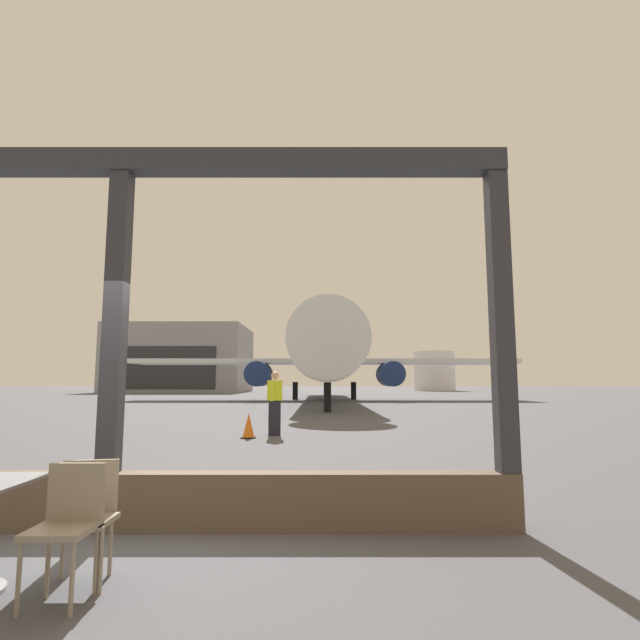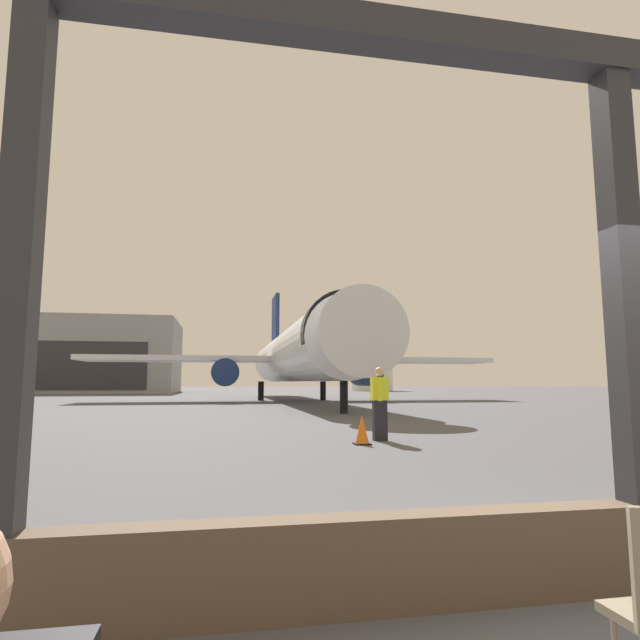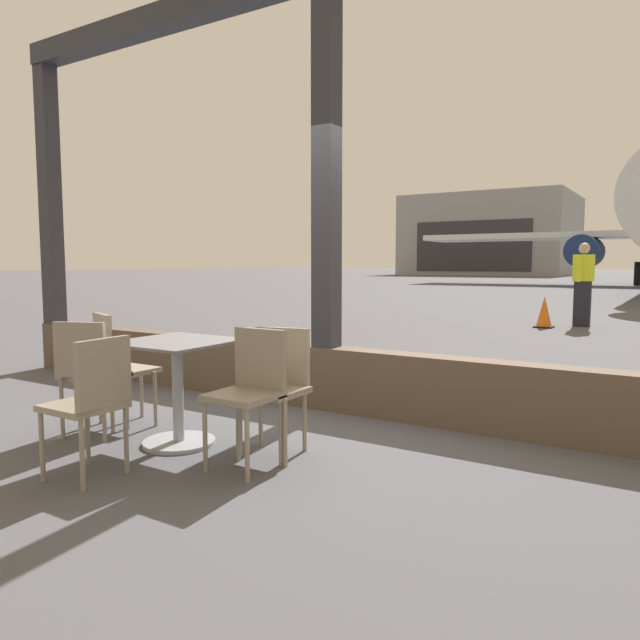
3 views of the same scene
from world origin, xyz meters
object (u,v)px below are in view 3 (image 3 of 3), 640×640
at_px(cafe_chair_aisle_right, 115,360).
at_px(cafe_chair_side_extra, 88,367).
at_px(cafe_chair_aisle_left, 277,379).
at_px(dining_table, 178,385).
at_px(traffic_cone, 544,313).
at_px(cafe_chair_window_right, 93,395).
at_px(ground_crew_worker, 583,283).
at_px(cafe_chair_window_left, 251,384).
at_px(distant_hangar, 492,236).

distance_m(cafe_chair_aisle_right, cafe_chair_side_extra, 0.31).
bearing_deg(cafe_chair_side_extra, cafe_chair_aisle_left, 17.89).
distance_m(dining_table, traffic_cone, 9.66).
bearing_deg(cafe_chair_window_right, traffic_cone, 87.12).
xyz_separation_m(cafe_chair_window_right, traffic_cone, (0.52, 10.42, -0.21)).
xyz_separation_m(cafe_chair_side_extra, ground_crew_worker, (1.93, 10.52, 0.37)).
distance_m(cafe_chair_window_left, cafe_chair_window_right, 0.96).
height_order(cafe_chair_side_extra, traffic_cone, cafe_chair_side_extra).
relative_size(cafe_chair_window_right, distant_hangar, 0.05).
bearing_deg(cafe_chair_aisle_left, cafe_chair_window_right, -122.30).
xyz_separation_m(cafe_chair_aisle_left, cafe_chair_side_extra, (-1.42, -0.46, 0.01)).
height_order(cafe_chair_side_extra, distant_hangar, distant_hangar).
height_order(cafe_chair_window_left, cafe_chair_side_extra, cafe_chair_window_left).
relative_size(dining_table, traffic_cone, 1.18).
relative_size(ground_crew_worker, traffic_cone, 2.68).
height_order(cafe_chair_window_left, cafe_chair_aisle_right, cafe_chair_aisle_right).
height_order(cafe_chair_window_left, distant_hangar, distant_hangar).
xyz_separation_m(cafe_chair_aisle_left, traffic_cone, (-0.11, 9.41, -0.21)).
xyz_separation_m(traffic_cone, distant_hangar, (-18.41, 60.62, 4.41)).
xyz_separation_m(cafe_chair_window_right, distant_hangar, (-17.88, 71.04, 4.19)).
bearing_deg(distant_hangar, dining_table, -75.78).
xyz_separation_m(cafe_chair_side_extra, traffic_cone, (1.31, 9.87, -0.23)).
distance_m(dining_table, ground_crew_worker, 10.37).
height_order(cafe_chair_window_right, ground_crew_worker, ground_crew_worker).
distance_m(cafe_chair_window_right, cafe_chair_aisle_left, 1.19).
bearing_deg(cafe_chair_side_extra, cafe_chair_aisle_right, 101.91).
bearing_deg(cafe_chair_side_extra, ground_crew_worker, 79.63).
height_order(dining_table, ground_crew_worker, ground_crew_worker).
bearing_deg(cafe_chair_window_right, distant_hangar, 104.13).
distance_m(cafe_chair_aisle_left, cafe_chair_aisle_right, 1.49).
bearing_deg(dining_table, cafe_chair_window_right, -84.09).
bearing_deg(dining_table, distant_hangar, 104.22).
distance_m(cafe_chair_aisle_right, traffic_cone, 9.67).
xyz_separation_m(dining_table, cafe_chair_window_right, (0.08, -0.77, 0.09)).
bearing_deg(cafe_chair_side_extra, cafe_chair_window_right, -35.01).
height_order(cafe_chair_window_right, cafe_chair_aisle_left, cafe_chair_window_right).
bearing_deg(cafe_chair_aisle_left, cafe_chair_window_left, -86.85).
distance_m(cafe_chair_aisle_left, cafe_chair_side_extra, 1.49).
xyz_separation_m(dining_table, distant_hangar, (-17.80, 70.26, 4.28)).
relative_size(dining_table, cafe_chair_window_left, 0.86).
bearing_deg(traffic_cone, cafe_chair_aisle_right, -98.14).
distance_m(cafe_chair_window_left, distant_hangar, 72.86).
distance_m(cafe_chair_window_right, ground_crew_worker, 11.13).
xyz_separation_m(dining_table, cafe_chair_window_left, (0.73, -0.07, 0.11)).
distance_m(cafe_chair_side_extra, traffic_cone, 9.96).
relative_size(cafe_chair_window_left, ground_crew_worker, 0.51).
xyz_separation_m(cafe_chair_window_right, cafe_chair_aisle_right, (-0.84, 0.85, 0.02)).
bearing_deg(cafe_chair_window_right, cafe_chair_side_extra, 144.99).
distance_m(cafe_chair_aisle_left, traffic_cone, 9.42).
bearing_deg(ground_crew_worker, distant_hangar, 107.60).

